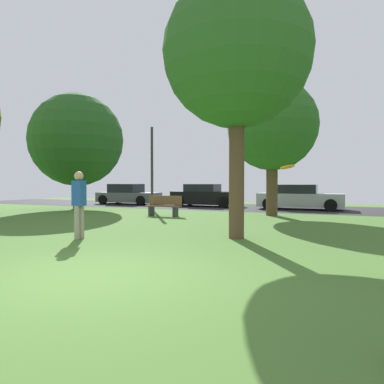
{
  "coord_description": "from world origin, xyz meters",
  "views": [
    {
      "loc": [
        3.66,
        -4.37,
        1.48
      ],
      "look_at": [
        0.0,
        4.25,
        1.23
      ],
      "focal_mm": 32.56,
      "sensor_mm": 36.0,
      "label": 1
    }
  ],
  "objects_px": {
    "oak_tree_center": "(237,54)",
    "parked_car_silver": "(299,198)",
    "parked_car_black": "(205,196)",
    "oak_tree_right": "(272,126)",
    "person_catcher": "(79,201)",
    "parked_car_grey": "(128,195)",
    "frisbee_disc": "(287,167)",
    "street_lamp_post": "(152,169)",
    "birch_tree_lone": "(77,140)",
    "park_bench": "(164,206)"
  },
  "relations": [
    {
      "from": "person_catcher",
      "to": "park_bench",
      "type": "distance_m",
      "value": 6.54
    },
    {
      "from": "oak_tree_right",
      "to": "parked_car_black",
      "type": "bearing_deg",
      "value": 137.84
    },
    {
      "from": "parked_car_silver",
      "to": "park_bench",
      "type": "relative_size",
      "value": 2.84
    },
    {
      "from": "frisbee_disc",
      "to": "parked_car_grey",
      "type": "distance_m",
      "value": 18.55
    },
    {
      "from": "birch_tree_lone",
      "to": "parked_car_black",
      "type": "relative_size",
      "value": 1.58
    },
    {
      "from": "parked_car_black",
      "to": "parked_car_silver",
      "type": "distance_m",
      "value": 5.7
    },
    {
      "from": "street_lamp_post",
      "to": "parked_car_black",
      "type": "bearing_deg",
      "value": 66.22
    },
    {
      "from": "parked_car_silver",
      "to": "street_lamp_post",
      "type": "relative_size",
      "value": 1.01
    },
    {
      "from": "oak_tree_center",
      "to": "parked_car_silver",
      "type": "distance_m",
      "value": 11.94
    },
    {
      "from": "birch_tree_lone",
      "to": "frisbee_disc",
      "type": "distance_m",
      "value": 15.73
    },
    {
      "from": "birch_tree_lone",
      "to": "oak_tree_center",
      "type": "relative_size",
      "value": 0.95
    },
    {
      "from": "parked_car_black",
      "to": "oak_tree_right",
      "type": "bearing_deg",
      "value": -42.16
    },
    {
      "from": "parked_car_grey",
      "to": "oak_tree_center",
      "type": "bearing_deg",
      "value": -46.22
    },
    {
      "from": "oak_tree_right",
      "to": "parked_car_black",
      "type": "distance_m",
      "value": 7.47
    },
    {
      "from": "frisbee_disc",
      "to": "parked_car_black",
      "type": "height_order",
      "value": "frisbee_disc"
    },
    {
      "from": "oak_tree_right",
      "to": "parked_car_black",
      "type": "relative_size",
      "value": 1.48
    },
    {
      "from": "frisbee_disc",
      "to": "oak_tree_right",
      "type": "bearing_deg",
      "value": 101.79
    },
    {
      "from": "person_catcher",
      "to": "street_lamp_post",
      "type": "relative_size",
      "value": 0.39
    },
    {
      "from": "oak_tree_center",
      "to": "person_catcher",
      "type": "bearing_deg",
      "value": -155.6
    },
    {
      "from": "person_catcher",
      "to": "street_lamp_post",
      "type": "bearing_deg",
      "value": 113.27
    },
    {
      "from": "parked_car_black",
      "to": "street_lamp_post",
      "type": "height_order",
      "value": "street_lamp_post"
    },
    {
      "from": "oak_tree_center",
      "to": "street_lamp_post",
      "type": "height_order",
      "value": "oak_tree_center"
    },
    {
      "from": "parked_car_silver",
      "to": "oak_tree_right",
      "type": "bearing_deg",
      "value": -100.18
    },
    {
      "from": "parked_car_grey",
      "to": "park_bench",
      "type": "xyz_separation_m",
      "value": [
        6.29,
        -6.69,
        -0.17
      ]
    },
    {
      "from": "birch_tree_lone",
      "to": "street_lamp_post",
      "type": "bearing_deg",
      "value": 12.2
    },
    {
      "from": "oak_tree_right",
      "to": "oak_tree_center",
      "type": "xyz_separation_m",
      "value": [
        0.29,
        -6.9,
        0.83
      ]
    },
    {
      "from": "parked_car_grey",
      "to": "person_catcher",
      "type": "bearing_deg",
      "value": -61.41
    },
    {
      "from": "oak_tree_right",
      "to": "parked_car_grey",
      "type": "xyz_separation_m",
      "value": [
        -10.66,
        4.53,
        -3.4
      ]
    },
    {
      "from": "frisbee_disc",
      "to": "parked_car_black",
      "type": "relative_size",
      "value": 0.09
    },
    {
      "from": "parked_car_black",
      "to": "street_lamp_post",
      "type": "relative_size",
      "value": 0.92
    },
    {
      "from": "street_lamp_post",
      "to": "person_catcher",
      "type": "bearing_deg",
      "value": -71.65
    },
    {
      "from": "birch_tree_lone",
      "to": "person_catcher",
      "type": "xyz_separation_m",
      "value": [
        7.43,
        -8.39,
        -2.9
      ]
    },
    {
      "from": "frisbee_disc",
      "to": "parked_car_silver",
      "type": "xyz_separation_m",
      "value": [
        -1.13,
        13.34,
        -1.14
      ]
    },
    {
      "from": "oak_tree_center",
      "to": "parked_car_grey",
      "type": "relative_size",
      "value": 1.59
    },
    {
      "from": "parked_car_grey",
      "to": "parked_car_black",
      "type": "xyz_separation_m",
      "value": [
        5.72,
        -0.07,
        0.02
      ]
    },
    {
      "from": "person_catcher",
      "to": "parked_car_black",
      "type": "height_order",
      "value": "person_catcher"
    },
    {
      "from": "oak_tree_right",
      "to": "park_bench",
      "type": "bearing_deg",
      "value": -153.76
    },
    {
      "from": "oak_tree_center",
      "to": "frisbee_disc",
      "type": "height_order",
      "value": "oak_tree_center"
    },
    {
      "from": "parked_car_silver",
      "to": "parked_car_grey",
      "type": "bearing_deg",
      "value": 178.66
    },
    {
      "from": "frisbee_disc",
      "to": "park_bench",
      "type": "distance_m",
      "value": 9.43
    },
    {
      "from": "person_catcher",
      "to": "frisbee_disc",
      "type": "relative_size",
      "value": 5.02
    },
    {
      "from": "frisbee_disc",
      "to": "parked_car_silver",
      "type": "bearing_deg",
      "value": 94.84
    },
    {
      "from": "street_lamp_post",
      "to": "oak_tree_right",
      "type": "bearing_deg",
      "value": -6.17
    },
    {
      "from": "frisbee_disc",
      "to": "parked_car_silver",
      "type": "distance_m",
      "value": 13.44
    },
    {
      "from": "birch_tree_lone",
      "to": "street_lamp_post",
      "type": "xyz_separation_m",
      "value": [
        4.34,
        0.94,
        -1.64
      ]
    },
    {
      "from": "parked_car_grey",
      "to": "parked_car_silver",
      "type": "relative_size",
      "value": 0.95
    },
    {
      "from": "street_lamp_post",
      "to": "parked_car_grey",
      "type": "bearing_deg",
      "value": 136.8
    },
    {
      "from": "parked_car_silver",
      "to": "street_lamp_post",
      "type": "height_order",
      "value": "street_lamp_post"
    },
    {
      "from": "birch_tree_lone",
      "to": "street_lamp_post",
      "type": "height_order",
      "value": "birch_tree_lone"
    },
    {
      "from": "person_catcher",
      "to": "parked_car_grey",
      "type": "xyz_separation_m",
      "value": [
        -7.16,
        13.15,
        -0.36
      ]
    }
  ]
}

